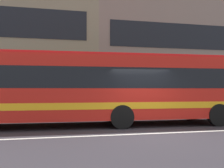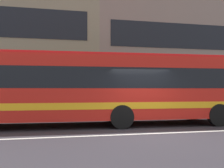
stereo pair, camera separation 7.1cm
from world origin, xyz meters
name	(u,v)px [view 1 (the left image)]	position (x,y,z in m)	size (l,w,h in m)	color
ground_plane	(152,134)	(0.00, 0.00, 0.00)	(160.00, 160.00, 0.00)	#322D34
lane_centre_line	(152,133)	(0.00, 0.00, 0.00)	(60.00, 0.16, 0.01)	silver
hedge_row_far	(141,108)	(1.72, 6.36, 0.46)	(17.59, 1.10, 0.92)	#27541A
apartment_block_right	(198,54)	(10.85, 14.37, 5.36)	(22.59, 8.29, 10.72)	gray
transit_bus	(100,87)	(-1.57, 2.50, 1.78)	(12.51, 3.08, 3.22)	red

